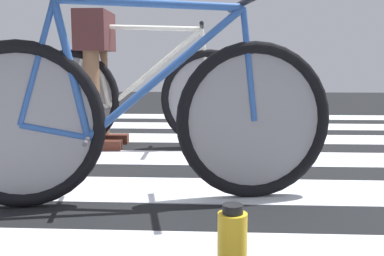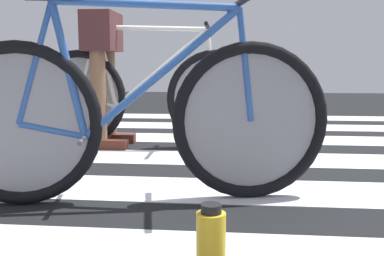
{
  "view_description": "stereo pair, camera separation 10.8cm",
  "coord_description": "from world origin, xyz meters",
  "px_view_note": "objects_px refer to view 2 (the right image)",
  "views": [
    {
      "loc": [
        -0.16,
        -2.64,
        0.64
      ],
      "look_at": [
        -0.28,
        -0.28,
        0.3
      ],
      "focal_mm": 42.07,
      "sensor_mm": 36.0,
      "label": 1
    },
    {
      "loc": [
        -0.05,
        -2.64,
        0.64
      ],
      "look_at": [
        -0.28,
        -0.28,
        0.3
      ],
      "focal_mm": 42.07,
      "sensor_mm": 36.0,
      "label": 2
    }
  ],
  "objects_px": {
    "bicycle_1_of_2": "(137,116)",
    "bicycle_2_of_2": "(146,95)",
    "water_bottle": "(211,252)",
    "cyclist_2_of_2": "(103,61)"
  },
  "relations": [
    {
      "from": "bicycle_1_of_2",
      "to": "bicycle_2_of_2",
      "type": "height_order",
      "value": "same"
    },
    {
      "from": "bicycle_2_of_2",
      "to": "water_bottle",
      "type": "distance_m",
      "value": 2.23
    },
    {
      "from": "bicycle_1_of_2",
      "to": "cyclist_2_of_2",
      "type": "relative_size",
      "value": 1.74
    },
    {
      "from": "water_bottle",
      "to": "cyclist_2_of_2",
      "type": "bearing_deg",
      "value": 113.31
    },
    {
      "from": "bicycle_1_of_2",
      "to": "cyclist_2_of_2",
      "type": "bearing_deg",
      "value": 101.07
    },
    {
      "from": "bicycle_1_of_2",
      "to": "bicycle_2_of_2",
      "type": "relative_size",
      "value": 0.99
    },
    {
      "from": "bicycle_2_of_2",
      "to": "cyclist_2_of_2",
      "type": "height_order",
      "value": "cyclist_2_of_2"
    },
    {
      "from": "water_bottle",
      "to": "bicycle_2_of_2",
      "type": "bearing_deg",
      "value": 105.83
    },
    {
      "from": "bicycle_2_of_2",
      "to": "cyclist_2_of_2",
      "type": "distance_m",
      "value": 0.4
    },
    {
      "from": "bicycle_1_of_2",
      "to": "water_bottle",
      "type": "height_order",
      "value": "bicycle_1_of_2"
    }
  ]
}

